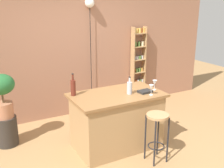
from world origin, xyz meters
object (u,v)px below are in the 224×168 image
object	(u,v)px
bottle_spirits_clear	(129,87)
spice_shelf	(138,64)
plant_stool	(7,131)
wine_glass_left	(155,83)
cookbook	(145,91)
wine_glass_center	(151,88)
potted_plant	(2,92)
pendant_globe_light	(90,6)
bottle_olive_oil	(73,87)
bar_stool	(157,127)

from	to	relation	value
bottle_spirits_clear	spice_shelf	bearing A→B (deg)	52.40
plant_stool	wine_glass_left	bearing A→B (deg)	-24.94
cookbook	wine_glass_center	bearing A→B (deg)	-90.33
plant_stool	potted_plant	xyz separation A→B (m)	(0.00, 0.00, 0.67)
potted_plant	pendant_globe_light	bearing A→B (deg)	19.53
potted_plant	plant_stool	bearing A→B (deg)	180.00
spice_shelf	bottle_olive_oil	world-z (taller)	spice_shelf
cookbook	pendant_globe_light	world-z (taller)	pendant_globe_light
bar_stool	bottle_spirits_clear	size ratio (longest dim) A/B	2.69
plant_stool	wine_glass_center	xyz separation A→B (m)	(1.98, -1.19, 0.77)
bottle_olive_oil	cookbook	size ratio (longest dim) A/B	1.63
bottle_olive_oil	pendant_globe_light	xyz separation A→B (m)	(0.88, 1.28, 1.14)
bottle_olive_oil	pendant_globe_light	size ratio (longest dim) A/B	0.15
plant_stool	wine_glass_left	distance (m)	2.52
potted_plant	spice_shelf	bearing A→B (deg)	11.66
bar_stool	potted_plant	size ratio (longest dim) A/B	1.04
bar_stool	pendant_globe_light	size ratio (longest dim) A/B	0.32
spice_shelf	bottle_spirits_clear	xyz separation A→B (m)	(-1.23, -1.59, 0.10)
wine_glass_left	bottle_spirits_clear	bearing A→B (deg)	176.68
spice_shelf	bottle_olive_oil	distance (m)	2.37
cookbook	bar_stool	bearing A→B (deg)	-108.60
bottle_spirits_clear	bottle_olive_oil	world-z (taller)	bottle_olive_oil
spice_shelf	wine_glass_center	bearing A→B (deg)	-118.26
wine_glass_left	potted_plant	bearing A→B (deg)	155.06
cookbook	bottle_spirits_clear	bearing A→B (deg)	161.17
cookbook	pendant_globe_light	size ratio (longest dim) A/B	0.09
bottle_spirits_clear	pendant_globe_light	xyz separation A→B (m)	(0.09, 1.63, 1.17)
plant_stool	wine_glass_center	size ratio (longest dim) A/B	2.97
bar_stool	bottle_spirits_clear	world-z (taller)	bottle_spirits_clear
bar_stool	pendant_globe_light	world-z (taller)	pendant_globe_light
pendant_globe_light	wine_glass_center	bearing A→B (deg)	-84.76
spice_shelf	wine_glass_left	world-z (taller)	spice_shelf
potted_plant	cookbook	distance (m)	2.23
spice_shelf	cookbook	bearing A→B (deg)	-120.53
spice_shelf	wine_glass_left	size ratio (longest dim) A/B	10.56
bottle_spirits_clear	bottle_olive_oil	bearing A→B (deg)	156.19
potted_plant	pendant_globe_light	size ratio (longest dim) A/B	0.31
plant_stool	bottle_olive_oil	distance (m)	1.38
bottle_olive_oil	potted_plant	bearing A→B (deg)	145.65
bar_stool	bottle_olive_oil	xyz separation A→B (m)	(-0.91, 0.90, 0.49)
bottle_olive_oil	wine_glass_left	size ratio (longest dim) A/B	2.09
spice_shelf	bottle_spirits_clear	distance (m)	2.01
bottle_olive_oil	wine_glass_center	size ratio (longest dim) A/B	2.09
bottle_spirits_clear	cookbook	size ratio (longest dim) A/B	1.31
bar_stool	bottle_olive_oil	bearing A→B (deg)	135.54
spice_shelf	wine_glass_left	xyz separation A→B (m)	(-0.77, -1.62, 0.11)
spice_shelf	pendant_globe_light	bearing A→B (deg)	178.22
bottle_spirits_clear	pendant_globe_light	size ratio (longest dim) A/B	0.12
spice_shelf	bar_stool	bearing A→B (deg)	-117.05
potted_plant	bottle_olive_oil	world-z (taller)	bottle_olive_oil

